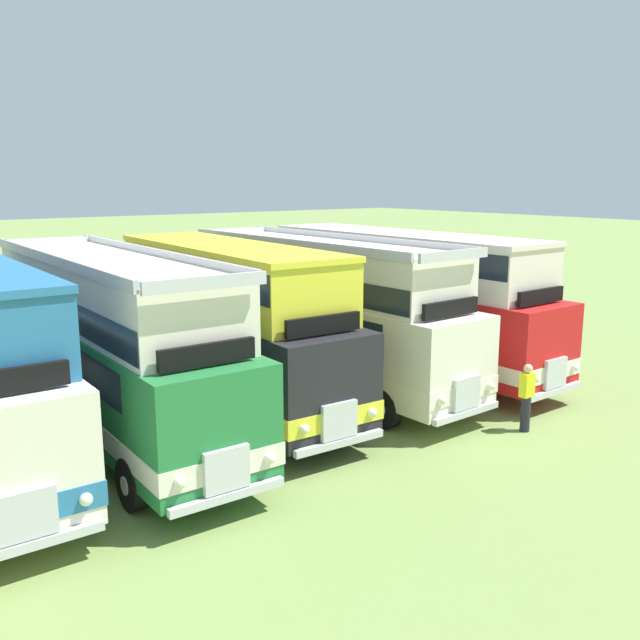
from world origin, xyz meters
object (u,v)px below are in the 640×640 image
Objects in this scene: bus_eighth_in_row at (402,294)px; bus_fifth_in_row at (110,340)px; marshal_person at (526,397)px; bus_sixth_in_row at (229,319)px; bus_seventh_in_row at (321,308)px.

bus_fifth_in_row is at bearing -178.34° from bus_eighth_in_row.
marshal_person is (8.24, -5.99, -1.48)m from bus_fifth_in_row.
bus_fifth_in_row is 1.14× the size of bus_sixth_in_row.
bus_sixth_in_row is at bearing -178.16° from bus_eighth_in_row.
marshal_person is at bearing -50.93° from bus_sixth_in_row.
bus_sixth_in_row is 0.87× the size of bus_eighth_in_row.
bus_sixth_in_row is at bearing -175.44° from bus_seventh_in_row.
bus_seventh_in_row is (6.61, 0.34, -0.00)m from bus_fifth_in_row.
bus_seventh_in_row is (3.30, 0.26, -0.11)m from bus_sixth_in_row.
bus_seventh_in_row is at bearing 4.56° from bus_sixth_in_row.
bus_sixth_in_row is 0.90× the size of bus_seventh_in_row.
bus_eighth_in_row is at bearing 1.66° from bus_fifth_in_row.
bus_seventh_in_row is at bearing 104.37° from marshal_person.
marshal_person is at bearing -75.63° from bus_seventh_in_row.
bus_eighth_in_row is (6.61, 0.21, 0.01)m from bus_sixth_in_row.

